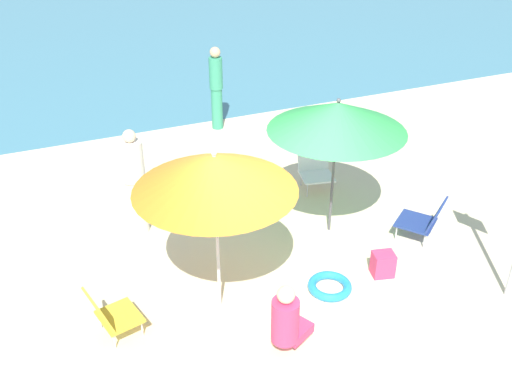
% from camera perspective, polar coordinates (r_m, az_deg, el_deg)
% --- Properties ---
extents(ground_plane, '(40.00, 40.00, 0.00)m').
position_cam_1_polar(ground_plane, '(7.47, 3.07, -10.52)').
color(ground_plane, beige).
extents(sea_water, '(40.00, 16.00, 0.01)m').
position_cam_1_polar(sea_water, '(19.71, -15.22, 14.76)').
color(sea_water, teal).
rests_on(sea_water, ground_plane).
extents(umbrella_green, '(1.94, 1.94, 2.10)m').
position_cam_1_polar(umbrella_green, '(7.94, 8.11, 7.42)').
color(umbrella_green, '#4C4C51').
rests_on(umbrella_green, ground_plane).
extents(umbrella_orange, '(1.87, 1.87, 2.15)m').
position_cam_1_polar(umbrella_orange, '(6.32, -4.13, 1.89)').
color(umbrella_orange, silver).
rests_on(umbrella_orange, ground_plane).
extents(beach_chair_a, '(0.63, 0.61, 0.66)m').
position_cam_1_polar(beach_chair_a, '(6.95, -14.34, -11.65)').
color(beach_chair_a, gold).
rests_on(beach_chair_a, ground_plane).
extents(beach_chair_b, '(0.79, 0.81, 0.67)m').
position_cam_1_polar(beach_chair_b, '(8.69, 16.41, -2.61)').
color(beach_chair_b, navy).
rests_on(beach_chair_b, ground_plane).
extents(beach_chair_c, '(0.68, 0.68, 0.63)m').
position_cam_1_polar(beach_chair_c, '(9.14, -0.27, 0.39)').
color(beach_chair_c, navy).
rests_on(beach_chair_c, ground_plane).
extents(beach_chair_d, '(0.64, 0.70, 0.68)m').
position_cam_1_polar(beach_chair_d, '(9.75, 5.89, 2.37)').
color(beach_chair_d, white).
rests_on(beach_chair_d, ground_plane).
extents(person_a, '(0.27, 0.27, 1.71)m').
position_cam_1_polar(person_a, '(11.82, -3.97, 10.34)').
color(person_a, '#389970').
rests_on(person_a, ground_plane).
extents(person_b, '(0.33, 0.33, 1.66)m').
position_cam_1_polar(person_b, '(8.46, -11.97, 0.92)').
color(person_b, silver).
rests_on(person_b, ground_plane).
extents(person_c, '(0.55, 0.46, 0.96)m').
position_cam_1_polar(person_c, '(6.48, 3.17, -12.60)').
color(person_c, '#DB3866').
rests_on(person_c, ground_plane).
extents(swim_ring, '(0.58, 0.58, 0.11)m').
position_cam_1_polar(swim_ring, '(7.62, 7.34, -9.27)').
color(swim_ring, '#238CD8').
rests_on(swim_ring, ground_plane).
extents(beach_bag, '(0.33, 0.29, 0.34)m').
position_cam_1_polar(beach_bag, '(7.92, 12.51, -7.02)').
color(beach_bag, '#DB3866').
rests_on(beach_bag, ground_plane).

